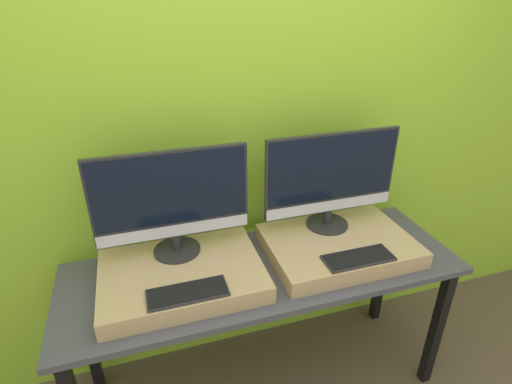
# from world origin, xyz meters

# --- Properties ---
(wall_back) EXTENTS (8.00, 0.04, 2.60)m
(wall_back) POSITION_xyz_m (0.00, 0.70, 1.30)
(wall_back) COLOR #9ED12D
(wall_back) RESTS_ON ground_plane
(workbench) EXTENTS (1.86, 0.63, 0.80)m
(workbench) POSITION_xyz_m (0.00, 0.31, 0.71)
(workbench) COLOR #47474C
(workbench) RESTS_ON ground_plane
(wooden_riser_left) EXTENTS (0.70, 0.50, 0.08)m
(wooden_riser_left) POSITION_xyz_m (-0.38, 0.31, 0.84)
(wooden_riser_left) COLOR tan
(wooden_riser_left) RESTS_ON workbench
(monitor_left) EXTENTS (0.68, 0.21, 0.50)m
(monitor_left) POSITION_xyz_m (-0.38, 0.44, 1.15)
(monitor_left) COLOR #282828
(monitor_left) RESTS_ON wooden_riser_left
(keyboard_left) EXTENTS (0.32, 0.13, 0.01)m
(keyboard_left) POSITION_xyz_m (-0.38, 0.13, 0.89)
(keyboard_left) COLOR #2D2D2D
(keyboard_left) RESTS_ON wooden_riser_left
(wooden_riser_right) EXTENTS (0.70, 0.50, 0.08)m
(wooden_riser_right) POSITION_xyz_m (0.38, 0.31, 0.84)
(wooden_riser_right) COLOR tan
(wooden_riser_right) RESTS_ON workbench
(monitor_right) EXTENTS (0.68, 0.21, 0.50)m
(monitor_right) POSITION_xyz_m (0.38, 0.44, 1.15)
(monitor_right) COLOR #282828
(monitor_right) RESTS_ON wooden_riser_right
(keyboard_right) EXTENTS (0.32, 0.13, 0.01)m
(keyboard_right) POSITION_xyz_m (0.38, 0.13, 0.89)
(keyboard_right) COLOR #2D2D2D
(keyboard_right) RESTS_ON wooden_riser_right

